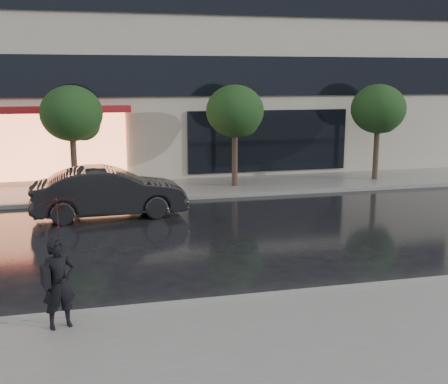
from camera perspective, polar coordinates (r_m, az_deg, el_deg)
name	(u,v)px	position (r m, az deg, el deg)	size (l,w,h in m)	color
ground	(217,286)	(11.82, -0.67, -9.55)	(120.00, 120.00, 0.00)	black
sidewalk_near	(265,358)	(8.94, 4.23, -16.49)	(60.00, 4.50, 0.12)	slate
sidewalk_far	(157,189)	(21.55, -6.82, 0.27)	(60.00, 3.50, 0.12)	slate
curb_near	(229,301)	(10.89, 0.54, -11.05)	(60.00, 0.25, 0.14)	gray
curb_far	(163,199)	(19.85, -6.21, -0.66)	(60.00, 0.25, 0.14)	gray
tree_mid_west	(73,116)	(20.82, -15.06, 7.51)	(2.20, 2.20, 3.99)	#33261C
tree_mid_east	(236,113)	(21.54, 1.25, 8.03)	(2.20, 2.20, 3.99)	#33261C
tree_far_east	(379,111)	(23.80, 15.49, 7.96)	(2.20, 2.20, 3.99)	#33261C
parked_car	(109,192)	(17.69, -11.60, -0.02)	(1.64, 4.70, 1.55)	black
pedestrian_with_umbrella	(58,241)	(9.64, -16.47, -4.79)	(1.19, 1.20, 2.24)	black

